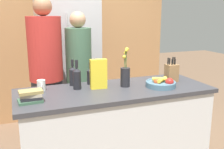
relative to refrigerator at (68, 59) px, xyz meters
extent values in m
cube|color=silver|center=(0.15, -1.43, -0.54)|extent=(1.76, 0.66, 0.86)
cube|color=#38383D|center=(0.15, -1.43, -0.09)|extent=(1.84, 0.69, 0.04)
cube|color=#AD7A4C|center=(0.15, 0.36, 0.33)|extent=(3.04, 0.12, 2.60)
cube|color=#B7B7BC|center=(0.00, 0.00, 0.00)|extent=(0.82, 0.60, 1.94)
cylinder|color=#B7B7BC|center=(-0.06, -0.31, 0.10)|extent=(0.02, 0.02, 1.07)
cylinder|color=slate|center=(0.59, -1.52, -0.04)|extent=(0.29, 0.29, 0.05)
torus|color=slate|center=(0.59, -1.52, -0.02)|extent=(0.29, 0.29, 0.02)
sphere|color=#C64C23|center=(0.55, -1.52, -0.01)|extent=(0.07, 0.07, 0.07)
sphere|color=red|center=(0.65, -1.58, -0.01)|extent=(0.08, 0.08, 0.08)
cylinder|color=yellow|center=(0.61, -1.51, 0.00)|extent=(0.16, 0.13, 0.03)
cylinder|color=yellow|center=(0.58, -1.52, 0.01)|extent=(0.14, 0.09, 0.03)
cube|color=olive|center=(0.80, -1.38, 0.02)|extent=(0.12, 0.10, 0.18)
cylinder|color=black|center=(0.76, -1.36, 0.14)|extent=(0.01, 0.01, 0.08)
cylinder|color=black|center=(0.78, -1.37, 0.14)|extent=(0.01, 0.01, 0.08)
cylinder|color=black|center=(0.80, -1.39, 0.14)|extent=(0.01, 0.01, 0.07)
cylinder|color=black|center=(0.81, -1.38, 0.15)|extent=(0.01, 0.01, 0.09)
cylinder|color=black|center=(0.83, -1.39, 0.14)|extent=(0.01, 0.01, 0.07)
cylinder|color=black|center=(0.84, -1.36, 0.14)|extent=(0.01, 0.01, 0.08)
cylinder|color=#232328|center=(0.27, -1.38, 0.03)|extent=(0.09, 0.09, 0.19)
cylinder|color=#477538|center=(0.28, -1.38, 0.21)|extent=(0.01, 0.03, 0.18)
sphere|color=gold|center=(0.29, -1.38, 0.30)|extent=(0.04, 0.04, 0.04)
cylinder|color=#477538|center=(0.27, -1.38, 0.19)|extent=(0.01, 0.01, 0.15)
sphere|color=gold|center=(0.27, -1.38, 0.26)|extent=(0.03, 0.03, 0.03)
cylinder|color=#477538|center=(0.26, -1.39, 0.17)|extent=(0.01, 0.02, 0.11)
sphere|color=gold|center=(0.26, -1.39, 0.23)|extent=(0.03, 0.03, 0.03)
cylinder|color=#477538|center=(0.27, -1.39, 0.20)|extent=(0.02, 0.01, 0.17)
sphere|color=gold|center=(0.27, -1.40, 0.29)|extent=(0.03, 0.03, 0.03)
cube|color=yellow|center=(0.01, -1.36, 0.07)|extent=(0.16, 0.07, 0.28)
cylinder|color=silver|center=(-0.51, -1.23, -0.02)|extent=(0.08, 0.08, 0.10)
torus|color=silver|center=(-0.51, -1.28, -0.02)|extent=(0.01, 0.07, 0.07)
cube|color=#3D6047|center=(-0.63, -1.53, -0.06)|extent=(0.20, 0.15, 0.02)
cube|color=#232328|center=(-0.62, -1.53, -0.03)|extent=(0.17, 0.12, 0.03)
cube|color=#B7A88E|center=(-0.61, -1.53, -0.01)|extent=(0.18, 0.12, 0.03)
cube|color=#99844C|center=(-0.62, -1.54, 0.02)|extent=(0.19, 0.12, 0.03)
cylinder|color=black|center=(-0.02, -1.18, 0.00)|extent=(0.07, 0.07, 0.14)
cone|color=black|center=(-0.02, -1.18, 0.08)|extent=(0.07, 0.07, 0.03)
cylinder|color=black|center=(-0.02, -1.18, 0.13)|extent=(0.03, 0.03, 0.06)
cylinder|color=black|center=(-0.18, -1.30, 0.02)|extent=(0.07, 0.07, 0.17)
cone|color=black|center=(-0.18, -1.30, 0.12)|extent=(0.07, 0.07, 0.03)
cylinder|color=black|center=(-0.18, -1.30, 0.17)|extent=(0.03, 0.03, 0.07)
cylinder|color=black|center=(-0.19, -1.16, 0.01)|extent=(0.07, 0.07, 0.16)
cone|color=black|center=(-0.19, -1.16, 0.11)|extent=(0.07, 0.07, 0.03)
cylinder|color=black|center=(-0.19, -1.16, 0.16)|extent=(0.03, 0.03, 0.07)
cube|color=#383842|center=(-0.39, -0.65, -0.54)|extent=(0.35, 0.30, 0.86)
cylinder|color=red|center=(-0.39, -0.65, 0.24)|extent=(0.38, 0.38, 0.71)
sphere|color=#996B4C|center=(-0.39, -0.65, 0.70)|extent=(0.21, 0.21, 0.21)
cube|color=#383842|center=(0.01, -0.59, -0.58)|extent=(0.28, 0.24, 0.78)
cylinder|color=#42664C|center=(0.01, -0.59, 0.14)|extent=(0.31, 0.31, 0.65)
sphere|color=tan|center=(0.01, -0.59, 0.56)|extent=(0.19, 0.19, 0.19)
camera|label=1|loc=(-0.73, -3.64, 0.63)|focal=42.00mm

